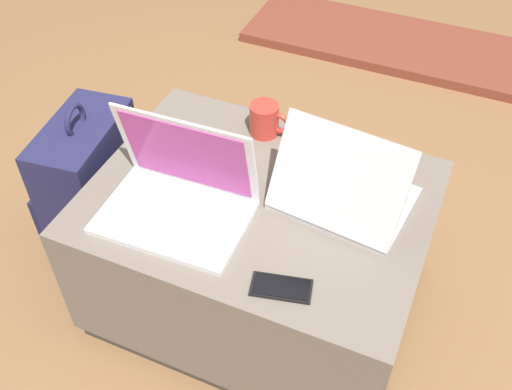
{
  "coord_description": "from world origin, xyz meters",
  "views": [
    {
      "loc": [
        0.43,
        -1.02,
        1.56
      ],
      "look_at": [
        0.02,
        -0.07,
        0.53
      ],
      "focal_mm": 42.0,
      "sensor_mm": 36.0,
      "label": 1
    }
  ],
  "objects_px": {
    "laptop_near": "(179,195)",
    "coffee_mug": "(266,120)",
    "laptop_far": "(343,192)",
    "backpack": "(90,187)",
    "cell_phone": "(281,287)"
  },
  "relations": [
    {
      "from": "laptop_near",
      "to": "cell_phone",
      "type": "xyz_separation_m",
      "value": [
        0.33,
        -0.13,
        -0.05
      ]
    },
    {
      "from": "laptop_far",
      "to": "cell_phone",
      "type": "height_order",
      "value": "laptop_far"
    },
    {
      "from": "laptop_near",
      "to": "backpack",
      "type": "distance_m",
      "value": 0.54
    },
    {
      "from": "laptop_near",
      "to": "cell_phone",
      "type": "distance_m",
      "value": 0.36
    },
    {
      "from": "cell_phone",
      "to": "laptop_near",
      "type": "bearing_deg",
      "value": -124.06
    },
    {
      "from": "laptop_far",
      "to": "backpack",
      "type": "xyz_separation_m",
      "value": [
        -0.81,
        -0.02,
        -0.28
      ]
    },
    {
      "from": "coffee_mug",
      "to": "laptop_near",
      "type": "bearing_deg",
      "value": -101.77
    },
    {
      "from": "backpack",
      "to": "coffee_mug",
      "type": "xyz_separation_m",
      "value": [
        0.52,
        0.22,
        0.27
      ]
    },
    {
      "from": "laptop_near",
      "to": "coffee_mug",
      "type": "bearing_deg",
      "value": 76.32
    },
    {
      "from": "laptop_near",
      "to": "laptop_far",
      "type": "height_order",
      "value": "laptop_near"
    },
    {
      "from": "laptop_near",
      "to": "coffee_mug",
      "type": "xyz_separation_m",
      "value": [
        0.08,
        0.38,
        -0.01
      ]
    },
    {
      "from": "laptop_far",
      "to": "coffee_mug",
      "type": "bearing_deg",
      "value": -27.4
    },
    {
      "from": "laptop_far",
      "to": "backpack",
      "type": "distance_m",
      "value": 0.85
    },
    {
      "from": "laptop_near",
      "to": "coffee_mug",
      "type": "relative_size",
      "value": 3.04
    },
    {
      "from": "laptop_near",
      "to": "laptop_far",
      "type": "xyz_separation_m",
      "value": [
        0.37,
        0.18,
        -0.0
      ]
    }
  ]
}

